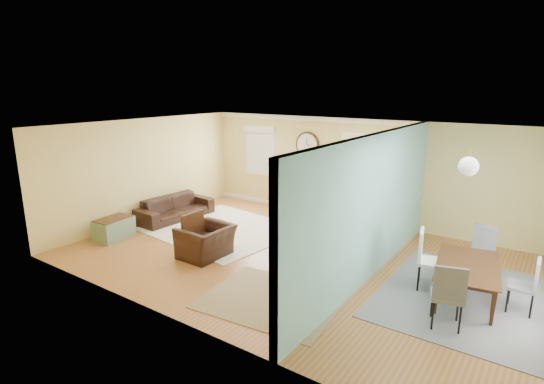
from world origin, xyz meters
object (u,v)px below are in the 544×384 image
(sofa, at_px, (175,208))
(dining_table, at_px, (468,282))
(eames_chair, at_px, (206,242))
(credenza, at_px, (375,235))
(green_chair, at_px, (367,218))

(sofa, distance_m, dining_table, 7.11)
(eames_chair, bearing_deg, dining_table, 104.46)
(sofa, bearing_deg, eames_chair, -116.90)
(sofa, relative_size, dining_table, 1.23)
(sofa, xyz_separation_m, eames_chair, (2.41, -1.40, 0.03))
(credenza, distance_m, dining_table, 2.21)
(eames_chair, bearing_deg, green_chair, 148.26)
(sofa, relative_size, green_chair, 2.62)
(sofa, xyz_separation_m, credenza, (5.13, 0.73, 0.10))
(sofa, bearing_deg, credenza, -78.70)
(sofa, height_order, credenza, credenza)
(dining_table, bearing_deg, credenza, 54.66)
(eames_chair, relative_size, green_chair, 1.28)
(green_chair, relative_size, dining_table, 0.47)
(eames_chair, xyz_separation_m, dining_table, (4.69, 1.15, -0.03))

